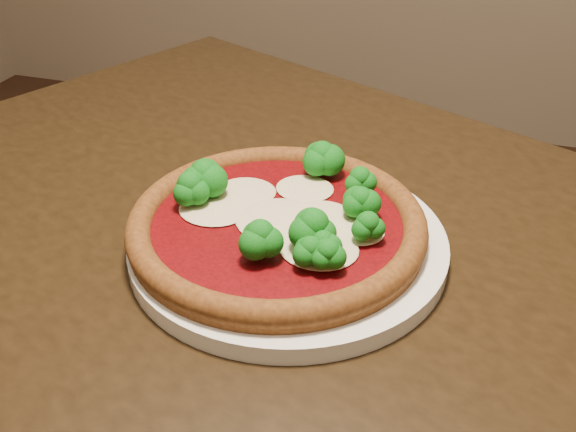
% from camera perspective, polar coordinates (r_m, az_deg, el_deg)
% --- Properties ---
extents(dining_table, '(1.43, 1.27, 0.75)m').
position_cam_1_polar(dining_table, '(0.67, -0.02, -11.69)').
color(dining_table, black).
rests_on(dining_table, floor).
extents(plate, '(0.31, 0.31, 0.02)m').
position_cam_1_polar(plate, '(0.63, 0.00, -2.35)').
color(plate, white).
rests_on(plate, dining_table).
extents(pizza, '(0.29, 0.29, 0.06)m').
position_cam_1_polar(pizza, '(0.62, -0.76, -0.34)').
color(pizza, brown).
rests_on(pizza, plate).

